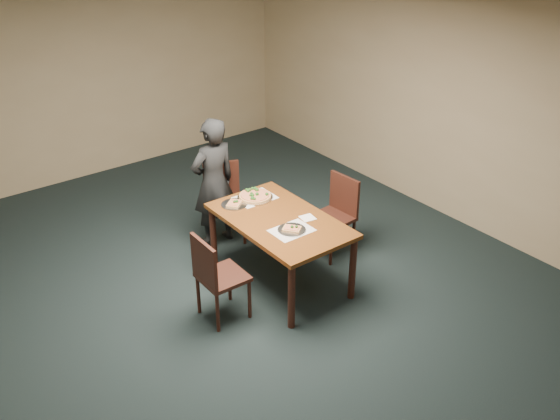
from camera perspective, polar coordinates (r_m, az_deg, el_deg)
ground at (r=6.38m, az=-1.90°, el=-8.62°), size 8.00×8.00×0.00m
room_shell at (r=5.51m, az=-2.18°, el=5.97°), size 8.00×8.00×8.00m
dining_table at (r=6.38m, az=-0.00°, el=-1.52°), size 0.90×1.50×0.75m
chair_far at (r=7.30m, az=-5.16°, el=1.23°), size 0.54×0.54×0.91m
chair_left at (r=5.93m, az=-5.93°, el=-5.83°), size 0.43×0.43×0.91m
chair_right at (r=7.00m, az=5.21°, el=-0.07°), size 0.45×0.45×0.91m
diner at (r=7.08m, az=-6.09°, el=2.52°), size 0.56×0.37×1.53m
placemat_main at (r=6.74m, az=-2.30°, el=1.13°), size 0.42×0.32×0.00m
placemat_near at (r=6.12m, az=1.08°, el=-1.87°), size 0.40×0.30×0.00m
pizza_pan at (r=6.73m, az=-2.31°, el=1.31°), size 0.39×0.39×0.07m
slice_plate_near at (r=6.12m, az=1.09°, el=-1.77°), size 0.28×0.28×0.06m
slice_plate_far at (r=6.60m, az=-4.19°, el=0.56°), size 0.28×0.28×0.06m
napkin at (r=6.34m, az=2.54°, el=-0.72°), size 0.16×0.16×0.01m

